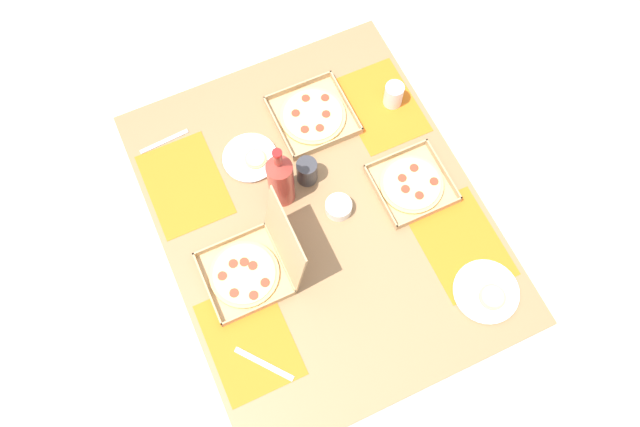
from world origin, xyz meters
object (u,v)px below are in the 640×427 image
object	(u,v)px
pizza_box_edge_far	(313,116)
cup_red	(307,171)
pizza_box_corner_right	(412,184)
cup_spare	(394,95)
plate_near_right	(486,292)
plate_far_left	(251,158)
condiment_bowl	(339,207)
pizza_box_corner_left	(253,267)
soda_bottle	(281,179)

from	to	relation	value
pizza_box_edge_far	cup_red	size ratio (longest dim) A/B	2.69
pizza_box_corner_right	cup_spare	xyz separation A→B (m)	(-0.34, 0.10, 0.04)
pizza_box_corner_right	plate_near_right	bearing A→B (deg)	5.16
plate_far_left	cup_red	bearing A→B (deg)	45.31
pizza_box_edge_far	condiment_bowl	world-z (taller)	condiment_bowl
pizza_box_edge_far	plate_far_left	bearing A→B (deg)	-76.76
pizza_box_edge_far	pizza_box_corner_left	xyz separation A→B (m)	(0.46, -0.43, 0.04)
plate_far_left	condiment_bowl	size ratio (longest dim) A/B	2.14
pizza_box_corner_right	cup_spare	world-z (taller)	cup_spare
pizza_box_corner_right	pizza_box_corner_left	bearing A→B (deg)	-84.68
cup_red	cup_spare	size ratio (longest dim) A/B	1.05
pizza_box_edge_far	plate_near_right	xyz separation A→B (m)	(0.86, 0.24, -0.00)
plate_far_left	condiment_bowl	distance (m)	0.37
pizza_box_corner_right	condiment_bowl	size ratio (longest dim) A/B	2.77
pizza_box_corner_right	condiment_bowl	bearing A→B (deg)	-95.33
pizza_box_corner_left	plate_far_left	size ratio (longest dim) A/B	1.57
pizza_box_corner_right	cup_spare	distance (m)	0.36
pizza_box_corner_right	cup_red	size ratio (longest dim) A/B	2.48
pizza_box_corner_right	soda_bottle	size ratio (longest dim) A/B	0.80
plate_near_right	condiment_bowl	size ratio (longest dim) A/B	2.36
plate_near_right	soda_bottle	world-z (taller)	soda_bottle
pizza_box_corner_right	plate_far_left	size ratio (longest dim) A/B	1.30
pizza_box_corner_right	plate_far_left	distance (m)	0.59
plate_far_left	cup_spare	bearing A→B (deg)	90.10
plate_far_left	cup_spare	distance (m)	0.58
pizza_box_corner_left	cup_red	size ratio (longest dim) A/B	2.99
pizza_box_corner_left	soda_bottle	world-z (taller)	soda_bottle
cup_spare	condiment_bowl	size ratio (longest dim) A/B	1.06
plate_near_right	soda_bottle	xyz separation A→B (m)	(-0.61, -0.47, 0.12)
pizza_box_corner_left	cup_spare	world-z (taller)	pizza_box_corner_left
cup_red	plate_far_left	bearing A→B (deg)	-134.69
pizza_box_corner_right	soda_bottle	world-z (taller)	soda_bottle
pizza_box_corner_right	soda_bottle	distance (m)	0.48
plate_near_right	soda_bottle	bearing A→B (deg)	-142.29
cup_spare	condiment_bowl	world-z (taller)	cup_spare
pizza_box_corner_right	plate_near_right	world-z (taller)	pizza_box_corner_right
pizza_box_corner_right	pizza_box_corner_left	world-z (taller)	pizza_box_corner_left
pizza_box_edge_far	plate_near_right	bearing A→B (deg)	15.87
pizza_box_corner_left	condiment_bowl	xyz separation A→B (m)	(-0.08, 0.35, -0.02)
soda_bottle	condiment_bowl	bearing A→B (deg)	49.45
plate_near_right	cup_spare	world-z (taller)	cup_spare
cup_spare	condiment_bowl	bearing A→B (deg)	-50.08
plate_near_right	cup_spare	size ratio (longest dim) A/B	2.22
pizza_box_corner_left	cup_spare	distance (m)	0.83
soda_bottle	cup_spare	size ratio (longest dim) A/B	3.25
pizza_box_edge_far	soda_bottle	distance (m)	0.36
pizza_box_edge_far	plate_far_left	world-z (taller)	pizza_box_edge_far
condiment_bowl	pizza_box_corner_left	bearing A→B (deg)	-76.59
pizza_box_corner_left	cup_red	xyz separation A→B (m)	(-0.24, 0.31, 0.01)
soda_bottle	cup_spare	world-z (taller)	soda_bottle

